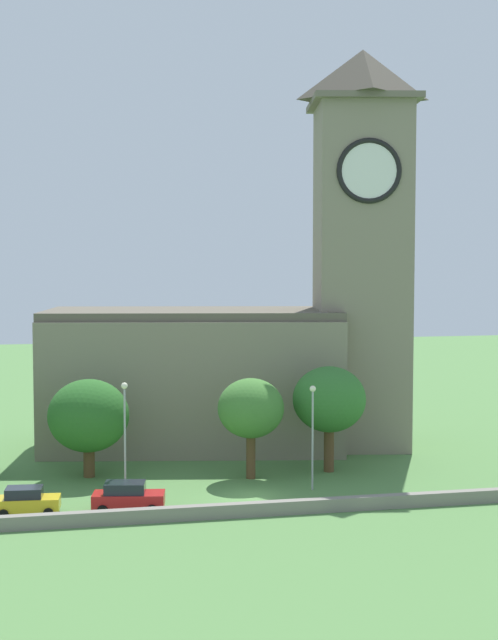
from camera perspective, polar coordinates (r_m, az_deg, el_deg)
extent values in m
plane|color=#517F42|center=(76.87, -2.15, -8.22)|extent=(200.00, 200.00, 0.00)
cube|color=gray|center=(77.90, -3.51, -3.93)|extent=(26.53, 15.63, 11.08)
cube|color=#5C5547|center=(77.32, -3.53, 0.40)|extent=(26.37, 14.73, 0.70)
cube|color=gray|center=(78.00, 7.07, 2.66)|extent=(8.80, 8.80, 28.98)
cube|color=#675F4F|center=(79.06, 7.16, 13.40)|extent=(10.21, 10.21, 0.50)
pyramid|color=#484338|center=(79.48, 7.17, 15.06)|extent=(9.24, 9.24, 4.17)
cylinder|color=white|center=(74.50, 7.57, 9.29)|extent=(4.79, 0.98, 4.85)
torus|color=black|center=(74.50, 7.57, 9.29)|extent=(5.28, 1.37, 5.29)
cylinder|color=white|center=(78.95, 9.92, 8.96)|extent=(0.98, 4.79, 4.85)
torus|color=black|center=(78.95, 9.92, 8.96)|extent=(1.37, 5.28, 5.29)
cube|color=gray|center=(58.23, 1.08, -11.77)|extent=(59.77, 0.70, 0.87)
cube|color=gold|center=(59.89, -13.76, -11.15)|extent=(4.16, 2.10, 0.80)
cube|color=#1E232B|center=(59.73, -13.96, -10.48)|extent=(2.38, 1.73, 0.64)
cylinder|color=black|center=(60.68, -12.34, -11.32)|extent=(0.67, 0.37, 0.64)
cylinder|color=black|center=(59.00, -12.51, -11.76)|extent=(0.67, 0.37, 0.64)
cylinder|color=black|center=(61.01, -14.95, -11.28)|extent=(0.67, 0.37, 0.64)
cylinder|color=black|center=(59.34, -15.19, -11.72)|extent=(0.67, 0.37, 0.64)
cube|color=red|center=(59.44, -7.58, -11.13)|extent=(4.81, 2.63, 0.87)
cube|color=#1E232B|center=(59.26, -7.81, -10.40)|extent=(2.79, 2.07, 0.69)
cylinder|color=black|center=(60.33, -5.99, -11.31)|extent=(0.74, 0.45, 0.69)
cylinder|color=black|center=(58.51, -6.12, -11.80)|extent=(0.74, 0.45, 0.69)
cylinder|color=black|center=(60.62, -8.97, -11.27)|extent=(0.74, 0.45, 0.69)
cylinder|color=black|center=(58.82, -9.20, -11.75)|extent=(0.74, 0.45, 0.69)
cylinder|color=#9EA0A5|center=(61.64, -7.81, -7.76)|extent=(0.14, 0.14, 7.47)
sphere|color=#F4EFCC|center=(60.96, -7.84, -4.12)|extent=(0.44, 0.44, 0.44)
cylinder|color=#9EA0A5|center=(63.75, 4.02, -7.60)|extent=(0.14, 0.14, 6.91)
sphere|color=#F4EFCC|center=(63.12, 4.03, -4.33)|extent=(0.44, 0.44, 0.44)
cylinder|color=brown|center=(68.78, -10.03, -8.74)|extent=(0.84, 0.84, 2.34)
ellipsoid|color=#286023|center=(68.11, -10.06, -5.94)|extent=(5.98, 5.98, 5.38)
cylinder|color=brown|center=(67.21, 0.12, -8.52)|extent=(0.68, 0.68, 3.38)
ellipsoid|color=#427A33|center=(66.54, 0.12, -5.56)|extent=(4.87, 4.87, 4.39)
cylinder|color=brown|center=(69.57, 5.05, -8.08)|extent=(0.77, 0.77, 3.45)
ellipsoid|color=#33702D|center=(68.88, 5.07, -4.99)|extent=(5.53, 5.53, 4.98)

